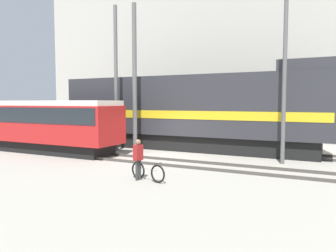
% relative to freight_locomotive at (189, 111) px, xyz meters
% --- Properties ---
extents(ground_plane, '(120.00, 120.00, 0.00)m').
position_rel_freight_locomotive_xyz_m(ground_plane, '(-0.14, -3.68, -2.48)').
color(ground_plane, '#9E998C').
extents(track_near, '(60.00, 1.51, 0.14)m').
position_rel_freight_locomotive_xyz_m(track_near, '(-0.14, -5.01, -2.41)').
color(track_near, '#47423D').
rests_on(track_near, ground).
extents(track_far, '(60.00, 1.51, 0.14)m').
position_rel_freight_locomotive_xyz_m(track_far, '(-0.14, -0.00, -2.41)').
color(track_far, '#47423D').
rests_on(track_far, ground).
extents(building_backdrop, '(35.04, 6.00, 15.70)m').
position_rel_freight_locomotive_xyz_m(building_backdrop, '(-0.14, 9.09, 5.38)').
color(building_backdrop, '#B7B2A8').
rests_on(building_backdrop, ground).
extents(freight_locomotive, '(17.30, 3.04, 5.30)m').
position_rel_freight_locomotive_xyz_m(freight_locomotive, '(0.00, 0.00, 0.00)').
color(freight_locomotive, black).
rests_on(freight_locomotive, ground).
extents(streetcar, '(9.10, 2.54, 3.16)m').
position_rel_freight_locomotive_xyz_m(streetcar, '(-6.94, -5.01, -0.67)').
color(streetcar, black).
rests_on(streetcar, ground).
extents(bicycle, '(1.72, 0.58, 0.76)m').
position_rel_freight_locomotive_xyz_m(bicycle, '(1.84, -8.58, -2.12)').
color(bicycle, black).
rests_on(bicycle, ground).
extents(person, '(0.30, 0.40, 1.61)m').
position_rel_freight_locomotive_xyz_m(person, '(1.45, -8.64, -1.50)').
color(person, '#333333').
rests_on(person, ground).
extents(utility_pole_left, '(0.23, 0.23, 9.02)m').
position_rel_freight_locomotive_xyz_m(utility_pole_left, '(-3.93, -2.50, 2.03)').
color(utility_pole_left, '#595959').
rests_on(utility_pole_left, ground).
extents(utility_pole_center, '(0.27, 0.27, 8.98)m').
position_rel_freight_locomotive_xyz_m(utility_pole_center, '(-2.56, -2.50, 2.02)').
color(utility_pole_center, '#595959').
rests_on(utility_pole_center, ground).
extents(utility_pole_right, '(0.20, 0.20, 9.43)m').
position_rel_freight_locomotive_xyz_m(utility_pole_right, '(6.08, -2.50, 2.24)').
color(utility_pole_right, '#595959').
rests_on(utility_pole_right, ground).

